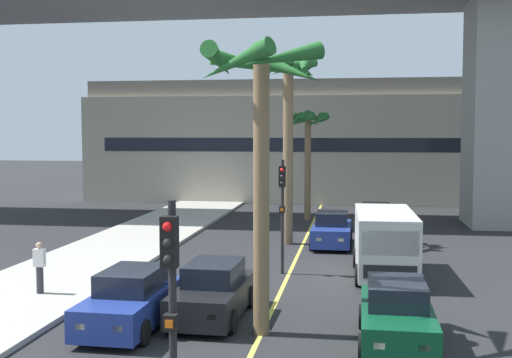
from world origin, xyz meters
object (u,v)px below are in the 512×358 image
(palm_tree_near_median, at_px, (308,133))
(car_queue_third, at_px, (213,293))
(pedestrian_far_along, at_px, (40,267))
(car_queue_front, at_px, (376,220))
(delivery_van, at_px, (385,241))
(palm_tree_far_median, at_px, (263,105))
(car_queue_second, at_px, (130,301))
(traffic_light_median_far, at_px, (282,201))
(palm_tree_mid_median, at_px, (289,100))
(car_queue_fourth, at_px, (332,230))
(traffic_light_median_near, at_px, (171,301))
(car_queue_fifth, at_px, (397,316))

(palm_tree_near_median, bearing_deg, car_queue_third, -93.12)
(car_queue_third, distance_m, pedestrian_far_along, 6.01)
(car_queue_front, xyz_separation_m, car_queue_third, (-4.99, -15.78, 0.00))
(delivery_van, distance_m, palm_tree_near_median, 15.81)
(car_queue_third, height_order, pedestrian_far_along, pedestrian_far_along)
(car_queue_front, height_order, palm_tree_near_median, palm_tree_near_median)
(car_queue_third, xyz_separation_m, palm_tree_far_median, (1.57, -1.21, 5.16))
(car_queue_second, distance_m, palm_tree_near_median, 22.73)
(delivery_van, height_order, traffic_light_median_far, traffic_light_median_far)
(delivery_van, distance_m, palm_tree_mid_median, 9.30)
(delivery_van, relative_size, palm_tree_mid_median, 0.61)
(car_queue_fourth, bearing_deg, palm_tree_near_median, 101.26)
(car_queue_second, xyz_separation_m, car_queue_fourth, (4.84, 13.33, 0.00))
(traffic_light_median_near, distance_m, palm_tree_mid_median, 21.05)
(car_queue_fifth, bearing_deg, palm_tree_near_median, 99.63)
(palm_tree_mid_median, bearing_deg, car_queue_third, -93.91)
(delivery_van, xyz_separation_m, palm_tree_near_median, (-3.84, 14.84, 3.89))
(car_queue_third, height_order, delivery_van, delivery_van)
(car_queue_fourth, xyz_separation_m, palm_tree_near_median, (-1.74, 8.74, 4.46))
(car_queue_second, relative_size, pedestrian_far_along, 2.55)
(car_queue_third, bearing_deg, car_queue_fifth, -17.78)
(palm_tree_near_median, bearing_deg, pedestrian_far_along, -109.72)
(car_queue_third, distance_m, traffic_light_median_far, 6.32)
(car_queue_fourth, bearing_deg, car_queue_fifth, -81.42)
(car_queue_front, bearing_deg, palm_tree_mid_median, -140.24)
(car_queue_fourth, height_order, traffic_light_median_near, traffic_light_median_near)
(car_queue_fifth, bearing_deg, delivery_van, 89.69)
(car_queue_fourth, height_order, palm_tree_far_median, palm_tree_far_median)
(car_queue_front, distance_m, car_queue_second, 18.39)
(car_queue_third, xyz_separation_m, traffic_light_median_far, (1.29, 5.86, 1.99))
(palm_tree_far_median, bearing_deg, car_queue_fifth, -6.35)
(car_queue_fifth, relative_size, delivery_van, 0.78)
(car_queue_second, bearing_deg, car_queue_fifth, -2.77)
(car_queue_front, bearing_deg, traffic_light_median_near, -98.86)
(palm_tree_mid_median, bearing_deg, car_queue_fifth, -73.60)
(car_queue_fourth, xyz_separation_m, traffic_light_median_far, (-1.59, -6.22, 1.99))
(car_queue_fourth, bearing_deg, car_queue_second, -109.95)
(car_queue_second, relative_size, delivery_van, 0.78)
(traffic_light_median_far, bearing_deg, delivery_van, 1.97)
(car_queue_fifth, bearing_deg, traffic_light_median_far, 116.10)
(traffic_light_median_near, bearing_deg, pedestrian_far_along, 126.24)
(car_queue_front, xyz_separation_m, traffic_light_median_near, (-3.76, -24.11, 1.99))
(car_queue_front, distance_m, car_queue_third, 16.55)
(pedestrian_far_along, bearing_deg, traffic_light_median_far, 32.42)
(car_queue_fifth, xyz_separation_m, delivery_van, (0.04, 7.57, 0.57))
(car_queue_second, bearing_deg, car_queue_front, 67.79)
(traffic_light_median_far, bearing_deg, car_queue_front, 69.54)
(car_queue_front, xyz_separation_m, palm_tree_far_median, (-3.42, -16.99, 5.16))
(traffic_light_median_near, height_order, pedestrian_far_along, traffic_light_median_near)
(traffic_light_median_near, distance_m, pedestrian_far_along, 12.10)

